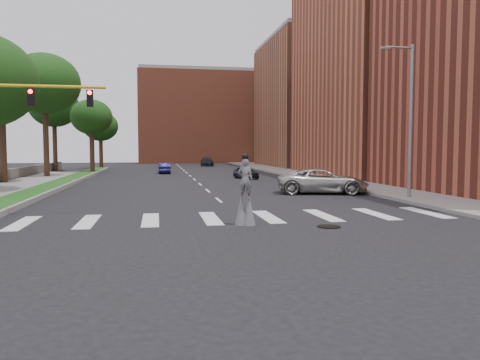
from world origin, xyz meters
TOP-DOWN VIEW (x-y plane):
  - ground_plane at (0.00, 0.00)m, footprint 160.00×160.00m
  - grass_median at (-11.50, 20.00)m, footprint 2.00×60.00m
  - median_curb at (-10.45, 20.00)m, footprint 0.20×60.00m
  - sidewalk_right at (12.50, 25.00)m, footprint 5.00×90.00m
  - manhole at (3.00, -2.00)m, footprint 0.90×0.90m
  - building_mid at (22.00, 30.00)m, footprint 16.00×22.00m
  - building_far at (22.00, 54.00)m, footprint 16.00×22.00m
  - building_backdrop at (6.00, 78.00)m, footprint 26.00×14.00m
  - streetlight at (10.90, 6.00)m, footprint 2.05×0.20m
  - traffic_signal at (-9.78, 3.00)m, footprint 5.30×0.23m
  - stilt_performer at (-0.11, -0.95)m, footprint 0.82×0.64m
  - suv_crossing at (7.40, 10.70)m, footprint 6.52×4.16m
  - car_near at (5.07, 26.05)m, footprint 2.31×3.89m
  - car_mid at (-2.71, 37.15)m, footprint 1.48×3.88m
  - car_far at (4.67, 58.33)m, footprint 2.16×4.95m
  - tree_3 at (-16.18, 22.77)m, footprint 5.80×5.80m
  - tree_4 at (-14.62, 31.17)m, footprint 7.12×7.12m
  - tree_5 at (-16.40, 44.17)m, footprint 6.26×6.26m
  - tree_6 at (-11.12, 38.68)m, footprint 4.88×4.88m
  - tree_7 at (-11.61, 52.03)m, footprint 5.07×5.07m

SIDE VIEW (x-z plane):
  - ground_plane at x=0.00m, z-range 0.00..0.00m
  - manhole at x=3.00m, z-range 0.00..0.04m
  - sidewalk_right at x=12.50m, z-range 0.00..0.18m
  - grass_median at x=-11.50m, z-range 0.00..0.25m
  - median_curb at x=-10.45m, z-range 0.00..0.28m
  - car_near at x=5.07m, z-range 0.00..1.24m
  - car_mid at x=-2.71m, z-range 0.00..1.26m
  - car_far at x=4.67m, z-range 0.00..1.42m
  - suv_crossing at x=7.40m, z-range 0.00..1.68m
  - stilt_performer at x=-0.11m, z-range -0.33..2.53m
  - traffic_signal at x=-9.78m, z-range 1.05..7.25m
  - streetlight at x=10.90m, z-range 0.40..9.40m
  - tree_7 at x=-11.61m, z-range 1.96..10.30m
  - tree_6 at x=-11.12m, z-range 2.24..11.00m
  - tree_3 at x=-16.18m, z-range 2.63..12.95m
  - tree_5 at x=-16.40m, z-range 2.80..13.81m
  - building_backdrop at x=6.00m, z-range 0.00..18.00m
  - tree_4 at x=-14.62m, z-range 3.21..15.76m
  - building_far at x=22.00m, z-range 0.00..20.00m
  - building_mid at x=22.00m, z-range 0.00..24.00m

